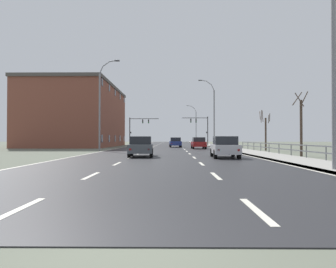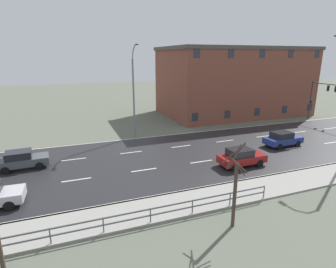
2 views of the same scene
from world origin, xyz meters
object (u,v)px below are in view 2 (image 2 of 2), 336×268
Objects in this scene: brick_building at (233,81)px; car_distant at (241,157)px; traffic_signal_left at (320,94)px; car_near_left at (22,160)px; street_lamp_left_bank at (134,94)px; car_far_left at (283,139)px.

car_distant is at bearing -31.33° from brick_building.
traffic_signal_left is 23.58m from car_distant.
brick_building is (-14.21, 30.10, 4.53)m from car_near_left.
street_lamp_left_bank is 1.74× the size of traffic_signal_left.
traffic_signal_left is 38.97m from car_near_left.
car_near_left is 0.18× the size of brick_building.
traffic_signal_left reaches higher than car_distant.
street_lamp_left_bank is 0.45× the size of brick_building.
traffic_signal_left is 1.44× the size of car_near_left.
car_distant is (6.03, 17.78, 0.00)m from car_near_left.
traffic_signal_left reaches higher than car_far_left.
brick_building reaches higher than car_far_left.
car_distant is 7.96m from car_far_left.
car_near_left is 25.30m from car_far_left.
brick_building is (-9.56, -8.46, 1.33)m from traffic_signal_left.
street_lamp_left_bank is 27.32m from traffic_signal_left.
car_far_left is 18.45m from brick_building.
traffic_signal_left is 15.77m from car_far_left.
car_near_left is 1.00× the size of car_far_left.
street_lamp_left_bank is 2.54× the size of car_distant.
car_far_left is at bearing 111.76° from car_distant.
brick_building is (-20.24, 12.32, 4.53)m from car_distant.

